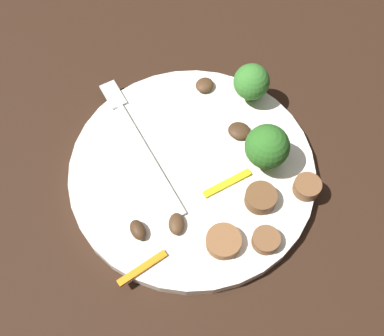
{
  "coord_description": "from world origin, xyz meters",
  "views": [
    {
      "loc": [
        -0.22,
        0.08,
        0.45
      ],
      "look_at": [
        0.0,
        0.0,
        0.01
      ],
      "focal_mm": 45.98,
      "sensor_mm": 36.0,
      "label": 1
    }
  ],
  "objects_px": {
    "sausage_slice_0": "(261,198)",
    "mushroom_2": "(138,230)",
    "fork": "(136,134)",
    "broccoli_floret_0": "(251,82)",
    "sausage_slice_1": "(307,187)",
    "sausage_slice_3": "(266,240)",
    "broccoli_floret_1": "(267,147)",
    "pepper_strip_1": "(142,268)",
    "mushroom_3": "(239,131)",
    "plate": "(192,171)",
    "mushroom_1": "(176,224)",
    "sausage_slice_2": "(227,240)",
    "mushroom_0": "(205,85)",
    "pepper_strip_0": "(227,183)"
  },
  "relations": [
    {
      "from": "sausage_slice_0",
      "to": "mushroom_2",
      "type": "relative_size",
      "value": 1.44
    },
    {
      "from": "fork",
      "to": "broccoli_floret_0",
      "type": "distance_m",
      "value": 0.13
    },
    {
      "from": "sausage_slice_0",
      "to": "sausage_slice_1",
      "type": "distance_m",
      "value": 0.05
    },
    {
      "from": "broccoli_floret_0",
      "to": "mushroom_2",
      "type": "height_order",
      "value": "broccoli_floret_0"
    },
    {
      "from": "fork",
      "to": "sausage_slice_3",
      "type": "height_order",
      "value": "sausage_slice_3"
    },
    {
      "from": "broccoli_floret_1",
      "to": "pepper_strip_1",
      "type": "height_order",
      "value": "broccoli_floret_1"
    },
    {
      "from": "fork",
      "to": "mushroom_2",
      "type": "xyz_separation_m",
      "value": [
        -0.1,
        0.03,
        0.0
      ]
    },
    {
      "from": "fork",
      "to": "mushroom_3",
      "type": "xyz_separation_m",
      "value": [
        -0.03,
        -0.1,
        0.0
      ]
    },
    {
      "from": "sausage_slice_1",
      "to": "sausage_slice_0",
      "type": "bearing_deg",
      "value": 84.55
    },
    {
      "from": "plate",
      "to": "pepper_strip_1",
      "type": "bearing_deg",
      "value": 136.36
    },
    {
      "from": "broccoli_floret_1",
      "to": "mushroom_2",
      "type": "distance_m",
      "value": 0.15
    },
    {
      "from": "mushroom_1",
      "to": "pepper_strip_1",
      "type": "bearing_deg",
      "value": 123.78
    },
    {
      "from": "mushroom_2",
      "to": "plate",
      "type": "bearing_deg",
      "value": -56.52
    },
    {
      "from": "sausage_slice_2",
      "to": "broccoli_floret_0",
      "type": "bearing_deg",
      "value": -30.34
    },
    {
      "from": "plate",
      "to": "mushroom_0",
      "type": "bearing_deg",
      "value": -27.93
    },
    {
      "from": "sausage_slice_0",
      "to": "sausage_slice_1",
      "type": "xyz_separation_m",
      "value": [
        -0.0,
        -0.05,
        -0.0
      ]
    },
    {
      "from": "broccoli_floret_1",
      "to": "sausage_slice_3",
      "type": "bearing_deg",
      "value": 157.44
    },
    {
      "from": "mushroom_2",
      "to": "mushroom_3",
      "type": "xyz_separation_m",
      "value": [
        0.07,
        -0.13,
        -0.0
      ]
    },
    {
      "from": "fork",
      "to": "broccoli_floret_1",
      "type": "distance_m",
      "value": 0.14
    },
    {
      "from": "mushroom_0",
      "to": "pepper_strip_1",
      "type": "distance_m",
      "value": 0.21
    },
    {
      "from": "broccoli_floret_1",
      "to": "mushroom_1",
      "type": "distance_m",
      "value": 0.11
    },
    {
      "from": "mushroom_2",
      "to": "sausage_slice_0",
      "type": "bearing_deg",
      "value": -94.69
    },
    {
      "from": "broccoli_floret_0",
      "to": "mushroom_1",
      "type": "relative_size",
      "value": 2.17
    },
    {
      "from": "broccoli_floret_1",
      "to": "mushroom_2",
      "type": "xyz_separation_m",
      "value": [
        -0.03,
        0.14,
        -0.03
      ]
    },
    {
      "from": "fork",
      "to": "plate",
      "type": "bearing_deg",
      "value": -152.82
    },
    {
      "from": "broccoli_floret_1",
      "to": "pepper_strip_1",
      "type": "relative_size",
      "value": 1.09
    },
    {
      "from": "broccoli_floret_0",
      "to": "broccoli_floret_1",
      "type": "relative_size",
      "value": 0.88
    },
    {
      "from": "broccoli_floret_1",
      "to": "sausage_slice_1",
      "type": "bearing_deg",
      "value": -146.83
    },
    {
      "from": "mushroom_2",
      "to": "pepper_strip_0",
      "type": "distance_m",
      "value": 0.1
    },
    {
      "from": "broccoli_floret_1",
      "to": "mushroom_3",
      "type": "distance_m",
      "value": 0.05
    },
    {
      "from": "fork",
      "to": "sausage_slice_2",
      "type": "xyz_separation_m",
      "value": [
        -0.14,
        -0.04,
        0.0
      ]
    },
    {
      "from": "sausage_slice_2",
      "to": "mushroom_1",
      "type": "xyz_separation_m",
      "value": [
        0.03,
        0.04,
        -0.0
      ]
    },
    {
      "from": "sausage_slice_3",
      "to": "mushroom_2",
      "type": "relative_size",
      "value": 1.22
    },
    {
      "from": "mushroom_1",
      "to": "sausage_slice_3",
      "type": "bearing_deg",
      "value": -121.37
    },
    {
      "from": "mushroom_0",
      "to": "broccoli_floret_0",
      "type": "bearing_deg",
      "value": -126.88
    },
    {
      "from": "plate",
      "to": "broccoli_floret_0",
      "type": "bearing_deg",
      "value": -55.83
    },
    {
      "from": "sausage_slice_3",
      "to": "mushroom_0",
      "type": "relative_size",
      "value": 1.27
    },
    {
      "from": "mushroom_0",
      "to": "plate",
      "type": "bearing_deg",
      "value": 152.07
    },
    {
      "from": "fork",
      "to": "pepper_strip_0",
      "type": "relative_size",
      "value": 3.39
    },
    {
      "from": "broccoli_floret_1",
      "to": "fork",
      "type": "bearing_deg",
      "value": 55.56
    },
    {
      "from": "sausage_slice_2",
      "to": "pepper_strip_1",
      "type": "relative_size",
      "value": 0.66
    },
    {
      "from": "broccoli_floret_1",
      "to": "pepper_strip_1",
      "type": "xyz_separation_m",
      "value": [
        -0.06,
        0.15,
        -0.03
      ]
    },
    {
      "from": "fork",
      "to": "broccoli_floret_1",
      "type": "relative_size",
      "value": 3.26
    },
    {
      "from": "mushroom_3",
      "to": "broccoli_floret_1",
      "type": "bearing_deg",
      "value": -167.7
    },
    {
      "from": "plate",
      "to": "pepper_strip_1",
      "type": "xyz_separation_m",
      "value": [
        -0.08,
        0.08,
        0.01
      ]
    },
    {
      "from": "mushroom_0",
      "to": "sausage_slice_3",
      "type": "bearing_deg",
      "value": 176.81
    },
    {
      "from": "fork",
      "to": "broccoli_floret_0",
      "type": "xyz_separation_m",
      "value": [
        0.0,
        -0.13,
        0.03
      ]
    },
    {
      "from": "plate",
      "to": "sausage_slice_3",
      "type": "xyz_separation_m",
      "value": [
        -0.1,
        -0.04,
        0.01
      ]
    },
    {
      "from": "mushroom_0",
      "to": "sausage_slice_0",
      "type": "bearing_deg",
      "value": -179.22
    },
    {
      "from": "fork",
      "to": "pepper_strip_1",
      "type": "bearing_deg",
      "value": 156.15
    }
  ]
}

